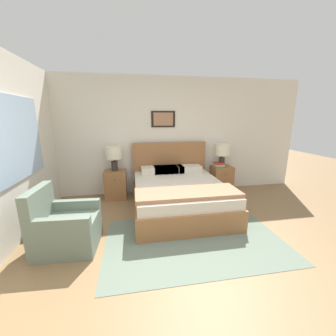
% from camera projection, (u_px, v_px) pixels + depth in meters
% --- Properties ---
extents(ground_plane, '(16.00, 16.00, 0.00)m').
position_uv_depth(ground_plane, '(190.00, 271.00, 2.37)').
color(ground_plane, olive).
extents(wall_back, '(6.80, 0.09, 2.60)m').
position_uv_depth(wall_back, '(159.00, 137.00, 4.69)').
color(wall_back, silver).
rests_on(wall_back, ground_plane).
extents(wall_left, '(0.08, 5.11, 2.60)m').
position_uv_depth(wall_left, '(18.00, 147.00, 2.98)').
color(wall_left, silver).
rests_on(wall_left, ground_plane).
extents(area_rug_main, '(2.51, 1.55, 0.01)m').
position_uv_depth(area_rug_main, '(194.00, 240.00, 2.96)').
color(area_rug_main, slate).
rests_on(area_rug_main, ground_plane).
extents(bed, '(1.68, 2.03, 1.18)m').
position_uv_depth(bed, '(178.00, 193.00, 3.95)').
color(bed, '#936038').
rests_on(bed, ground_plane).
extents(armchair, '(0.79, 0.70, 0.86)m').
position_uv_depth(armchair, '(64.00, 228.00, 2.75)').
color(armchair, slate).
rests_on(armchair, ground_plane).
extents(nightstand_near_window, '(0.45, 0.43, 0.61)m').
position_uv_depth(nightstand_near_window, '(116.00, 184.00, 4.49)').
color(nightstand_near_window, '#936038').
rests_on(nightstand_near_window, ground_plane).
extents(nightstand_by_door, '(0.45, 0.43, 0.61)m').
position_uv_depth(nightstand_by_door, '(221.00, 179.00, 4.90)').
color(nightstand_by_door, '#936038').
rests_on(nightstand_by_door, ground_plane).
extents(table_lamp_near_window, '(0.33, 0.33, 0.52)m').
position_uv_depth(table_lamp_near_window, '(114.00, 154.00, 4.35)').
color(table_lamp_near_window, '#2D2823').
rests_on(table_lamp_near_window, nightstand_near_window).
extents(table_lamp_by_door, '(0.33, 0.33, 0.52)m').
position_uv_depth(table_lamp_by_door, '(222.00, 151.00, 4.75)').
color(table_lamp_by_door, '#2D2823').
rests_on(table_lamp_by_door, nightstand_by_door).
extents(book_thick_bottom, '(0.26, 0.30, 0.03)m').
position_uv_depth(book_thick_bottom, '(219.00, 166.00, 4.76)').
color(book_thick_bottom, '#4C7551').
rests_on(book_thick_bottom, nightstand_by_door).
extents(book_hardcover_middle, '(0.21, 0.21, 0.03)m').
position_uv_depth(book_hardcover_middle, '(219.00, 165.00, 4.75)').
color(book_hardcover_middle, beige).
rests_on(book_hardcover_middle, book_thick_bottom).
extents(book_novel_upper, '(0.20, 0.25, 0.04)m').
position_uv_depth(book_novel_upper, '(219.00, 163.00, 4.75)').
color(book_novel_upper, '#B7332D').
rests_on(book_novel_upper, book_hardcover_middle).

